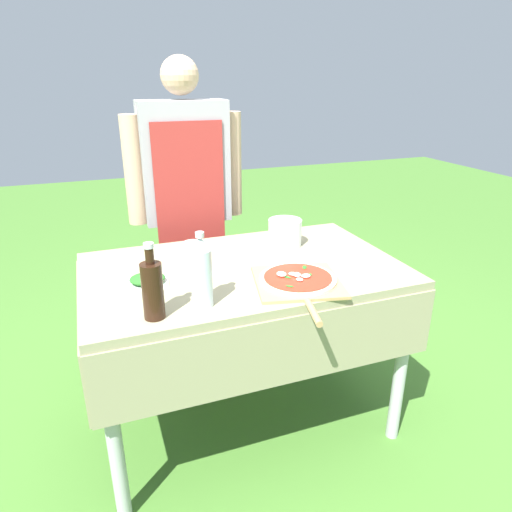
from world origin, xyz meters
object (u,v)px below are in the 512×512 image
herb_container (148,280)px  sauce_jar (193,252)px  oil_bottle (153,289)px  person_cook (186,192)px  mixing_tub (285,233)px  prep_table (244,289)px  water_bottle (201,272)px  pizza_on_peel (298,281)px

herb_container → sauce_jar: bearing=39.9°
oil_bottle → sauce_jar: 0.52m
person_cook → oil_bottle: 1.05m
person_cook → oil_bottle: (-0.33, -1.00, -0.07)m
mixing_tub → sauce_jar: bearing=-176.2°
person_cook → sauce_jar: 0.56m
prep_table → oil_bottle: bearing=-143.5°
person_cook → water_bottle: (-0.16, -0.97, -0.04)m
pizza_on_peel → sauce_jar: size_ratio=6.21×
prep_table → herb_container: bearing=-174.8°
herb_container → mixing_tub: 0.71m
pizza_on_peel → herb_container: 0.58m
mixing_tub → prep_table: bearing=-146.4°
oil_bottle → sauce_jar: size_ratio=3.15×
pizza_on_peel → water_bottle: (-0.39, -0.04, 0.12)m
prep_table → person_cook: (-0.09, 0.69, 0.28)m
pizza_on_peel → herb_container: pizza_on_peel is taller
prep_table → water_bottle: water_bottle is taller
pizza_on_peel → sauce_jar: bearing=142.5°
oil_bottle → water_bottle: water_bottle is taller
prep_table → water_bottle: 0.44m
oil_bottle → mixing_tub: bearing=35.4°
mixing_tub → sauce_jar: size_ratio=1.87×
pizza_on_peel → mixing_tub: mixing_tub is taller
oil_bottle → herb_container: 0.29m
herb_container → mixing_tub: bearing=17.8°
pizza_on_peel → water_bottle: bearing=-161.1°
water_bottle → prep_table: bearing=48.7°
prep_table → mixing_tub: (0.27, 0.18, 0.17)m
oil_bottle → water_bottle: (0.17, 0.03, 0.02)m
herb_container → mixing_tub: mixing_tub is taller
water_bottle → oil_bottle: bearing=-170.4°
herb_container → sauce_jar: sauce_jar is taller
prep_table → herb_container: size_ratio=7.57×
person_cook → herb_container: 0.80m
prep_table → sauce_jar: bearing=140.4°
prep_table → water_bottle: (-0.25, -0.28, 0.24)m
water_bottle → pizza_on_peel: bearing=6.0°
person_cook → herb_container: bearing=66.8°
water_bottle → mixing_tub: water_bottle is taller
prep_table → oil_bottle: 0.56m
prep_table → mixing_tub: bearing=33.6°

